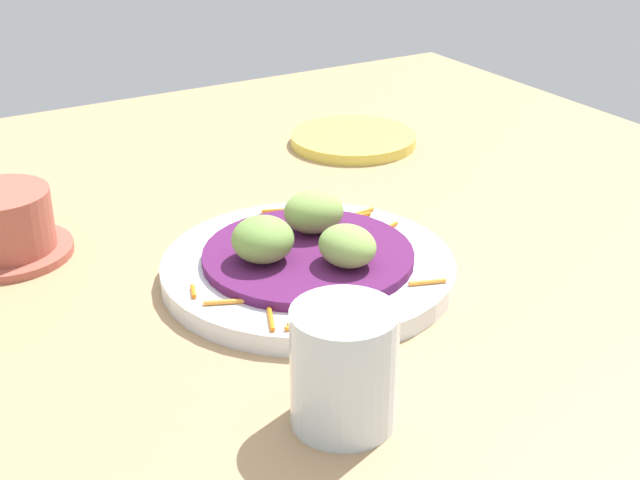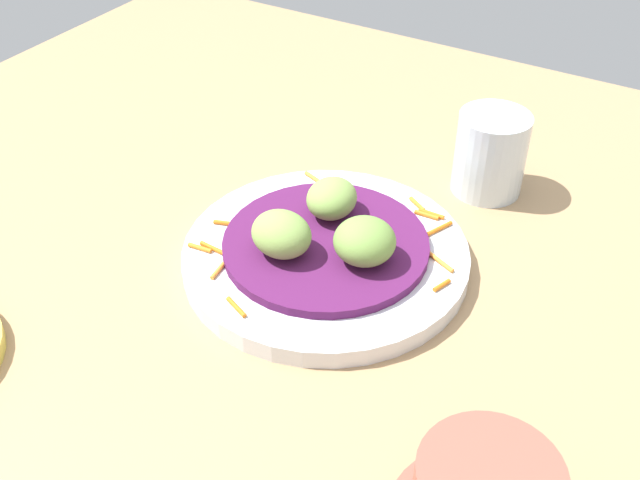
% 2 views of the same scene
% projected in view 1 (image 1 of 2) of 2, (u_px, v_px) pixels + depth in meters
% --- Properties ---
extents(table_surface, '(1.10, 1.10, 0.02)m').
position_uv_depth(table_surface, '(316.00, 254.00, 0.85)').
color(table_surface, tan).
rests_on(table_surface, ground).
extents(main_plate, '(0.26, 0.26, 0.02)m').
position_uv_depth(main_plate, '(308.00, 269.00, 0.78)').
color(main_plate, silver).
rests_on(main_plate, table_surface).
extents(cabbage_bed, '(0.18, 0.18, 0.01)m').
position_uv_depth(cabbage_bed, '(308.00, 256.00, 0.77)').
color(cabbage_bed, '#51194C').
rests_on(cabbage_bed, main_plate).
extents(carrot_garnish, '(0.22, 0.22, 0.00)m').
position_uv_depth(carrot_garnish, '(316.00, 267.00, 0.76)').
color(carrot_garnish, orange).
rests_on(carrot_garnish, main_plate).
extents(guac_scoop_left, '(0.06, 0.06, 0.04)m').
position_uv_depth(guac_scoop_left, '(314.00, 212.00, 0.80)').
color(guac_scoop_left, '#84A851').
rests_on(guac_scoop_left, cabbage_bed).
extents(guac_scoop_center, '(0.07, 0.07, 0.04)m').
position_uv_depth(guac_scoop_center, '(263.00, 239.00, 0.75)').
color(guac_scoop_center, '#759E47').
rests_on(guac_scoop_center, cabbage_bed).
extents(guac_scoop_right, '(0.05, 0.06, 0.03)m').
position_uv_depth(guac_scoop_right, '(347.00, 246.00, 0.74)').
color(guac_scoop_right, '#84A851').
rests_on(guac_scoop_right, cabbage_bed).
extents(side_plate_small, '(0.15, 0.15, 0.01)m').
position_uv_depth(side_plate_small, '(353.00, 139.00, 1.10)').
color(side_plate_small, '#E0CC4C').
rests_on(side_plate_small, table_surface).
extents(terracotta_bowl, '(0.12, 0.12, 0.06)m').
position_uv_depth(terracotta_bowl, '(4.00, 227.00, 0.81)').
color(terracotta_bowl, '#A85142').
rests_on(terracotta_bowl, table_surface).
extents(water_glass, '(0.07, 0.07, 0.08)m').
position_uv_depth(water_glass, '(344.00, 367.00, 0.58)').
color(water_glass, silver).
rests_on(water_glass, table_surface).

